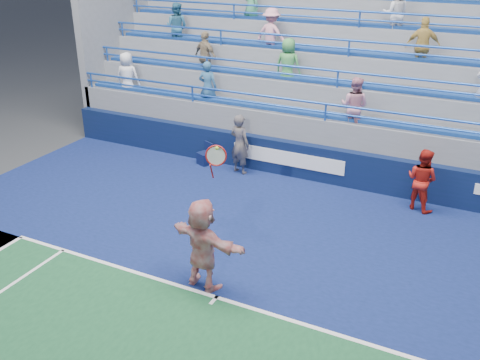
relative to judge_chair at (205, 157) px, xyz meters
The scene contains 7 objects.
ground 7.17m from the judge_chair, 58.48° to the right, with size 120.00×120.00×0.00m, color #333538.
sponsor_wall 3.78m from the judge_chair, ahead, with size 18.00×0.32×1.10m.
bleacher_stand 5.75m from the judge_chair, 48.03° to the left, with size 18.00×5.60×6.13m.
judge_chair is the anchor object (origin of this frame).
tennis_player 6.75m from the judge_chair, 60.49° to the right, with size 1.95×0.96×3.23m.
line_judge 1.50m from the judge_chair, ahead, with size 0.69×0.45×1.89m, color #151A3A.
ball_girl 6.78m from the judge_chair, ahead, with size 0.84×0.65×1.73m, color #B01C14.
Camera 1 is at (4.40, -7.80, 6.70)m, focal length 40.00 mm.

